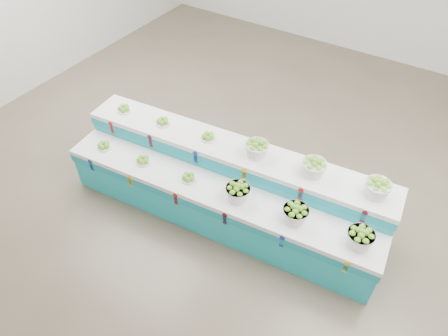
% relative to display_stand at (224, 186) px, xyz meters
% --- Properties ---
extents(ground, '(10.00, 10.00, 0.00)m').
position_rel_display_stand_xyz_m(ground, '(-0.08, 0.78, -0.51)').
color(ground, brown).
rests_on(ground, ground).
extents(display_stand, '(4.61, 1.58, 1.02)m').
position_rel_display_stand_xyz_m(display_stand, '(0.00, 0.00, 0.00)').
color(display_stand, '#1FAFBE').
rests_on(display_stand, ground).
extents(plate_lower_left, '(0.23, 0.23, 0.10)m').
position_rel_display_stand_xyz_m(plate_lower_left, '(-1.80, -0.45, 0.26)').
color(plate_lower_left, white).
rests_on(plate_lower_left, display_stand).
extents(plate_lower_mid, '(0.23, 0.23, 0.10)m').
position_rel_display_stand_xyz_m(plate_lower_mid, '(-1.11, -0.39, 0.26)').
color(plate_lower_mid, white).
rests_on(plate_lower_mid, display_stand).
extents(plate_lower_right, '(0.23, 0.23, 0.10)m').
position_rel_display_stand_xyz_m(plate_lower_right, '(-0.36, -0.32, 0.26)').
color(plate_lower_right, white).
rests_on(plate_lower_right, display_stand).
extents(basket_lower_left, '(0.35, 0.35, 0.24)m').
position_rel_display_stand_xyz_m(basket_lower_left, '(0.37, -0.25, 0.33)').
color(basket_lower_left, silver).
rests_on(basket_lower_left, display_stand).
extents(basket_lower_mid, '(0.35, 0.35, 0.24)m').
position_rel_display_stand_xyz_m(basket_lower_mid, '(1.14, -0.17, 0.33)').
color(basket_lower_mid, silver).
rests_on(basket_lower_mid, display_stand).
extents(basket_lower_right, '(0.35, 0.35, 0.24)m').
position_rel_display_stand_xyz_m(basket_lower_right, '(1.92, -0.10, 0.33)').
color(basket_lower_right, silver).
rests_on(basket_lower_right, display_stand).
extents(plate_upper_left, '(0.23, 0.23, 0.10)m').
position_rel_display_stand_xyz_m(plate_upper_left, '(-1.85, 0.11, 0.56)').
color(plate_upper_left, white).
rests_on(plate_upper_left, display_stand).
extents(plate_upper_mid, '(0.23, 0.23, 0.10)m').
position_rel_display_stand_xyz_m(plate_upper_mid, '(-1.16, 0.17, 0.56)').
color(plate_upper_mid, white).
rests_on(plate_upper_mid, display_stand).
extents(plate_upper_right, '(0.23, 0.23, 0.10)m').
position_rel_display_stand_xyz_m(plate_upper_right, '(-0.42, 0.24, 0.56)').
color(plate_upper_right, white).
rests_on(plate_upper_right, display_stand).
extents(basket_upper_left, '(0.35, 0.35, 0.24)m').
position_rel_display_stand_xyz_m(basket_upper_left, '(0.31, 0.31, 0.63)').
color(basket_upper_left, silver).
rests_on(basket_upper_left, display_stand).
extents(basket_upper_mid, '(0.35, 0.35, 0.24)m').
position_rel_display_stand_xyz_m(basket_upper_mid, '(1.09, 0.38, 0.63)').
color(basket_upper_mid, silver).
rests_on(basket_upper_mid, display_stand).
extents(basket_upper_right, '(0.35, 0.35, 0.24)m').
position_rel_display_stand_xyz_m(basket_upper_right, '(1.87, 0.46, 0.63)').
color(basket_upper_right, silver).
rests_on(basket_upper_right, display_stand).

